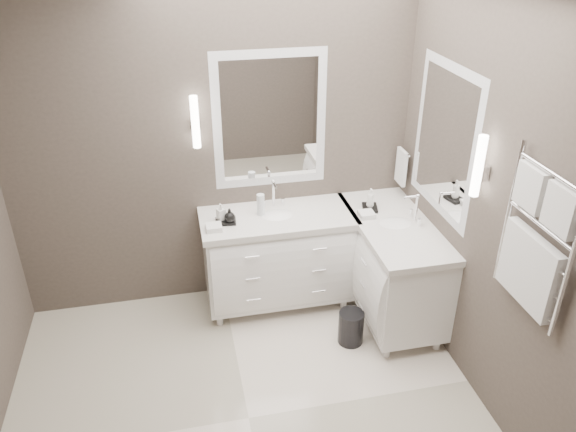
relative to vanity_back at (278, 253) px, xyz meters
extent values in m
cube|color=silver|center=(-0.45, -1.23, -0.49)|extent=(3.20, 3.00, 0.01)
cube|color=#49413B|center=(-0.45, 0.28, 0.86)|extent=(3.20, 0.01, 2.70)
cube|color=#49413B|center=(1.15, -1.23, 0.86)|extent=(0.01, 3.00, 2.70)
cube|color=white|center=(0.00, 0.00, -0.04)|extent=(1.20, 0.55, 0.70)
cube|color=white|center=(0.00, 0.00, 0.34)|extent=(1.24, 0.59, 0.05)
ellipsoid|color=white|center=(0.00, 0.00, 0.32)|extent=(0.36, 0.28, 0.12)
cylinder|color=white|center=(0.00, 0.16, 0.47)|extent=(0.02, 0.02, 0.22)
cube|color=white|center=(0.88, -0.33, -0.04)|extent=(0.55, 1.20, 0.70)
cube|color=white|center=(0.88, -0.33, 0.34)|extent=(0.59, 1.24, 0.05)
ellipsoid|color=white|center=(0.88, -0.33, 0.32)|extent=(0.36, 0.28, 0.12)
cylinder|color=white|center=(1.04, -0.33, 0.47)|extent=(0.02, 0.02, 0.22)
cube|color=white|center=(0.00, 0.26, 1.06)|extent=(0.90, 0.02, 1.10)
cube|color=white|center=(0.00, 0.26, 1.06)|extent=(0.77, 0.02, 0.96)
cube|color=white|center=(1.14, -0.43, 1.06)|extent=(0.02, 0.90, 1.10)
cube|color=white|center=(1.14, -0.43, 1.06)|extent=(0.02, 0.90, 0.96)
cube|color=white|center=(-0.58, 0.20, 1.06)|extent=(0.05, 0.05, 0.10)
cylinder|color=white|center=(-0.58, 0.20, 1.11)|extent=(0.06, 0.06, 0.40)
cube|color=white|center=(1.08, -1.01, 1.06)|extent=(0.05, 0.05, 0.10)
cylinder|color=white|center=(1.08, -1.01, 1.11)|extent=(0.06, 0.06, 0.40)
cylinder|color=white|center=(1.10, 0.13, 0.76)|extent=(0.02, 0.22, 0.02)
cube|color=white|center=(1.08, 0.13, 0.62)|extent=(0.03, 0.17, 0.30)
cylinder|color=white|center=(1.10, -1.90, 0.96)|extent=(0.03, 0.03, 0.90)
cylinder|color=white|center=(1.10, -1.35, 0.96)|extent=(0.03, 0.03, 0.90)
cube|color=white|center=(1.10, -1.76, 1.19)|extent=(0.06, 0.22, 0.24)
cube|color=white|center=(1.10, -1.50, 1.19)|extent=(0.06, 0.22, 0.24)
cube|color=white|center=(1.10, -1.63, 0.75)|extent=(0.06, 0.46, 0.42)
cylinder|color=black|center=(0.45, -0.64, -0.35)|extent=(0.23, 0.23, 0.28)
cube|color=black|center=(-0.42, -0.04, 0.38)|extent=(0.17, 0.13, 0.02)
cube|color=black|center=(0.76, -0.06, 0.38)|extent=(0.15, 0.18, 0.02)
cylinder|color=silver|center=(-0.13, 0.03, 0.45)|extent=(0.07, 0.07, 0.18)
imported|color=white|center=(-0.45, -0.02, 0.45)|extent=(0.08, 0.08, 0.13)
imported|color=black|center=(-0.39, -0.07, 0.44)|extent=(0.10, 0.10, 0.11)
imported|color=white|center=(0.76, -0.06, 0.47)|extent=(0.06, 0.06, 0.16)
camera|label=1|loc=(-0.76, -3.87, 2.50)|focal=35.00mm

